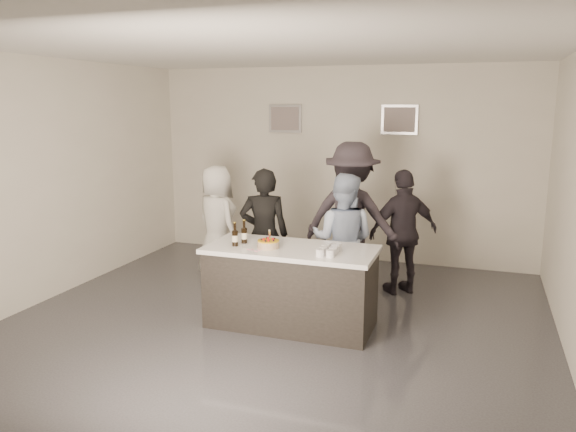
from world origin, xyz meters
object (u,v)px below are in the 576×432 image
object	(u,v)px
beer_bottle_a	(244,232)
person_guest_back	(351,218)
beer_bottle_b	(235,234)
person_main_blue	(343,240)
person_guest_right	(403,232)
person_guest_left	(217,222)
cake	(268,245)
bar_counter	(291,287)
person_main_black	(264,235)

from	to	relation	value
beer_bottle_a	person_guest_back	world-z (taller)	person_guest_back
beer_bottle_b	person_guest_back	bearing A→B (deg)	58.08
person_main_blue	person_guest_back	world-z (taller)	person_guest_back
beer_bottle_a	person_guest_right	distance (m)	2.20
person_guest_right	person_guest_back	xyz separation A→B (m)	(-0.66, -0.14, 0.17)
beer_bottle_b	person_guest_right	distance (m)	2.33
person_main_blue	person_guest_left	xyz separation A→B (m)	(-1.93, 0.48, -0.01)
cake	person_guest_left	xyz separation A→B (m)	(-1.33, 1.45, -0.14)
beer_bottle_a	person_main_blue	bearing A→B (deg)	42.73
person_guest_back	person_guest_left	bearing A→B (deg)	7.52
person_guest_right	bar_counter	bearing A→B (deg)	19.75
beer_bottle_b	person_guest_right	xyz separation A→B (m)	(1.61, 1.68, -0.22)
beer_bottle_b	person_guest_left	xyz separation A→B (m)	(-0.95, 1.49, -0.23)
beer_bottle_b	person_guest_left	size ratio (longest dim) A/B	0.16
bar_counter	beer_bottle_b	distance (m)	0.85
person_main_blue	person_guest_back	xyz separation A→B (m)	(-0.02, 0.53, 0.17)
cake	beer_bottle_a	distance (m)	0.36
cake	person_guest_back	bearing A→B (deg)	68.80
bar_counter	cake	bearing A→B (deg)	-154.29
person_main_blue	beer_bottle_b	bearing A→B (deg)	46.74
beer_bottle_a	person_main_blue	distance (m)	1.28
person_main_black	person_guest_left	bearing A→B (deg)	-51.74
bar_counter	cake	distance (m)	0.55
person_main_blue	person_guest_right	distance (m)	0.93
bar_counter	beer_bottle_a	bearing A→B (deg)	179.77
cake	person_main_blue	xyz separation A→B (m)	(0.59, 0.97, -0.12)
bar_counter	beer_bottle_a	world-z (taller)	beer_bottle_a
beer_bottle_a	person_main_black	bearing A→B (deg)	93.42
person_guest_left	beer_bottle_b	bearing A→B (deg)	153.78
beer_bottle_a	beer_bottle_b	world-z (taller)	same
cake	beer_bottle_b	xyz separation A→B (m)	(-0.38, -0.04, 0.09)
beer_bottle_b	person_main_black	size ratio (longest dim) A/B	0.16
bar_counter	beer_bottle_b	xyz separation A→B (m)	(-0.60, -0.15, 0.58)
bar_counter	person_main_black	bearing A→B (deg)	129.85
cake	person_guest_right	bearing A→B (deg)	52.93
beer_bottle_a	person_guest_back	bearing A→B (deg)	56.66
person_guest_right	person_guest_left	bearing A→B (deg)	-32.50
person_guest_left	person_guest_right	bearing A→B (deg)	-144.71
person_guest_left	person_main_black	bearing A→B (deg)	177.99
person_main_blue	person_main_black	bearing A→B (deg)	9.13
person_guest_left	person_guest_right	distance (m)	2.57
beer_bottle_b	person_guest_back	distance (m)	1.81
beer_bottle_a	person_main_black	distance (m)	0.74
bar_counter	person_guest_right	bearing A→B (deg)	56.47
bar_counter	person_main_blue	distance (m)	1.00
bar_counter	beer_bottle_a	size ratio (longest dim) A/B	7.15
person_guest_back	person_main_black	bearing A→B (deg)	41.22
person_guest_back	person_main_blue	bearing A→B (deg)	97.68
cake	beer_bottle_b	distance (m)	0.39
cake	person_guest_back	world-z (taller)	person_guest_back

